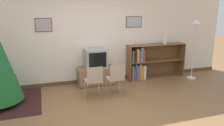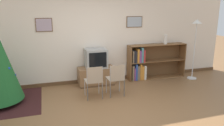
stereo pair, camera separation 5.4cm
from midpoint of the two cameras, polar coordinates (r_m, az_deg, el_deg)
name	(u,v)px [view 1 (the left image)]	position (r m, az deg, el deg)	size (l,w,h in m)	color
ground_plane	(115,115)	(4.64, 0.40, -13.34)	(24.00, 24.00, 0.00)	brown
wall_back	(90,36)	(6.30, -5.95, 6.93)	(8.78, 0.11, 2.70)	silver
area_rug	(0,104)	(5.72, -27.56, -9.48)	(1.84, 1.67, 0.01)	#381919
tv_console	(96,76)	(6.25, -4.44, -3.40)	(1.02, 0.49, 0.51)	brown
television	(96,58)	(6.11, -4.53, 1.23)	(0.59, 0.48, 0.53)	#9E9E99
folding_chair_left	(94,80)	(5.23, -4.98, -4.48)	(0.40, 0.40, 0.82)	tan
folding_chair_right	(116,78)	(5.37, 0.85, -3.90)	(0.40, 0.40, 0.82)	tan
bookshelf	(146,63)	(6.79, 8.75, 0.05)	(1.85, 0.36, 1.06)	brown
vase	(165,39)	(6.89, 13.45, 6.03)	(0.10, 0.10, 0.29)	silver
standing_lamp	(195,34)	(7.00, 20.70, 7.19)	(0.28, 0.28, 1.82)	silver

